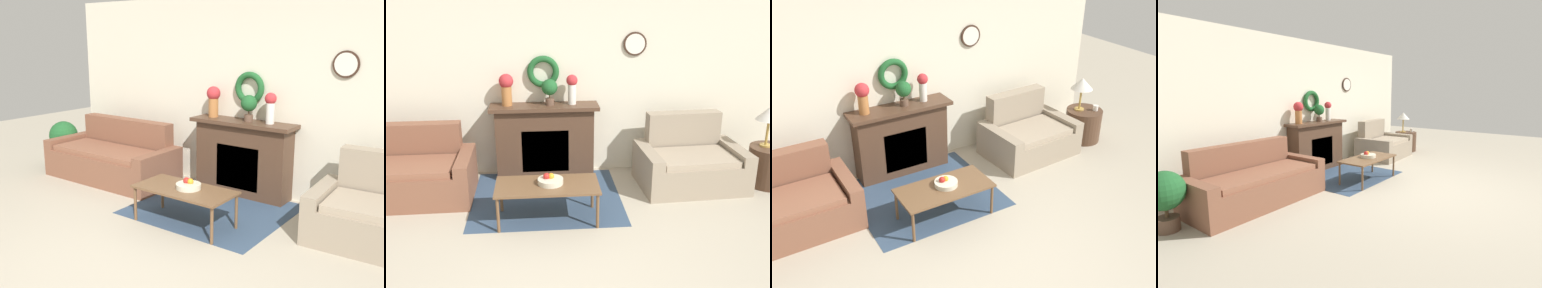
{
  "view_description": "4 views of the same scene",
  "coord_description": "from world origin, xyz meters",
  "views": [
    {
      "loc": [
        2.85,
        -2.6,
        2.14
      ],
      "look_at": [
        -0.26,
        1.62,
        0.88
      ],
      "focal_mm": 42.0,
      "sensor_mm": 36.0,
      "label": 1
    },
    {
      "loc": [
        -0.2,
        -3.37,
        2.55
      ],
      "look_at": [
        0.24,
        1.46,
        0.86
      ],
      "focal_mm": 42.0,
      "sensor_mm": 36.0,
      "label": 2
    },
    {
      "loc": [
        -2.28,
        -2.83,
        3.5
      ],
      "look_at": [
        0.23,
        1.42,
        0.89
      ],
      "focal_mm": 42.0,
      "sensor_mm": 36.0,
      "label": 3
    },
    {
      "loc": [
        -4.73,
        -1.72,
        1.69
      ],
      "look_at": [
        -0.34,
        1.56,
        0.71
      ],
      "focal_mm": 28.0,
      "sensor_mm": 36.0,
      "label": 4
    }
  ],
  "objects": [
    {
      "name": "side_table_by_loveseat",
      "position": [
        2.91,
        2.02,
        0.27
      ],
      "size": [
        0.59,
        0.59,
        0.53
      ],
      "color": "#4C3323",
      "rests_on": "ground_plane"
    },
    {
      "name": "table_lamp",
      "position": [
        2.83,
        2.08,
        0.98
      ],
      "size": [
        0.35,
        0.35,
        0.55
      ],
      "color": "#B28E42",
      "rests_on": "side_table_by_loveseat"
    },
    {
      "name": "fireplace",
      "position": [
        -0.12,
        2.61,
        0.52
      ],
      "size": [
        1.48,
        0.41,
        1.04
      ],
      "color": "#4C3323",
      "rests_on": "ground_plane"
    },
    {
      "name": "floor_rug",
      "position": [
        -0.12,
        1.87,
        0.0
      ],
      "size": [
        1.87,
        1.68,
        0.01
      ],
      "color": "#334760",
      "rests_on": "ground_plane"
    },
    {
      "name": "coffee_table",
      "position": [
        -0.12,
        1.29,
        0.4
      ],
      "size": [
        1.17,
        0.58,
        0.44
      ],
      "color": "brown",
      "rests_on": "ground_plane"
    },
    {
      "name": "vase_on_mantel_left",
      "position": [
        -0.62,
        2.62,
        1.29
      ],
      "size": [
        0.19,
        0.19,
        0.43
      ],
      "color": "#AD6B38",
      "rests_on": "fireplace"
    },
    {
      "name": "wall_back",
      "position": [
        0.0,
        2.82,
        1.35
      ],
      "size": [
        6.8,
        0.15,
        2.7
      ],
      "color": "beige",
      "rests_on": "ground_plane"
    },
    {
      "name": "couch_left",
      "position": [
        -2.08,
        2.05,
        0.31
      ],
      "size": [
        2.06,
        0.95,
        0.89
      ],
      "rotation": [
        0.0,
        0.0,
        0.01
      ],
      "color": "brown",
      "rests_on": "ground_plane"
    },
    {
      "name": "loveseat_right",
      "position": [
        1.82,
        2.13,
        0.31
      ],
      "size": [
        1.41,
        1.03,
        0.93
      ],
      "rotation": [
        0.0,
        0.0,
        0.05
      ],
      "color": "gray",
      "rests_on": "ground_plane"
    },
    {
      "name": "fruit_bowl",
      "position": [
        -0.09,
        1.32,
        0.48
      ],
      "size": [
        0.29,
        0.29,
        0.12
      ],
      "color": "beige",
      "rests_on": "coffee_table"
    },
    {
      "name": "potted_plant_on_mantel",
      "position": [
        -0.04,
        2.6,
        1.26
      ],
      "size": [
        0.22,
        0.22,
        0.35
      ],
      "color": "brown",
      "rests_on": "fireplace"
    },
    {
      "name": "vase_on_mantel_right",
      "position": [
        0.26,
        2.62,
        1.28
      ],
      "size": [
        0.15,
        0.15,
        0.41
      ],
      "color": "silver",
      "rests_on": "fireplace"
    },
    {
      "name": "ground_plane",
      "position": [
        0.0,
        0.0,
        0.0
      ],
      "size": [
        16.0,
        16.0,
        0.0
      ],
      "primitive_type": "plane",
      "color": "#ADA38E"
    }
  ]
}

